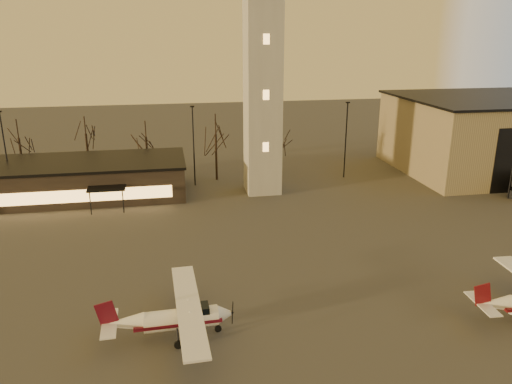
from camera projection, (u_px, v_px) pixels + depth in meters
ground at (348, 326)px, 33.52m from camera, size 220.00×220.00×0.00m
control_tower at (263, 54)px, 56.54m from camera, size 6.80×6.80×32.60m
hangar at (509, 133)px, 69.87m from camera, size 30.60×20.60×10.30m
terminal at (77, 179)px, 59.01m from camera, size 25.40×12.20×4.30m
light_poles at (265, 146)px, 60.94m from camera, size 58.50×12.25×10.14m
tree_row at (148, 133)px, 65.98m from camera, size 37.20×9.20×8.80m
cessna_rear at (183, 321)px, 32.07m from camera, size 8.98×11.35×3.13m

